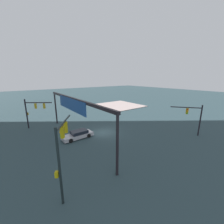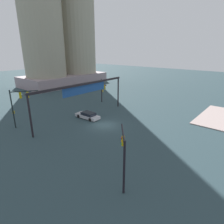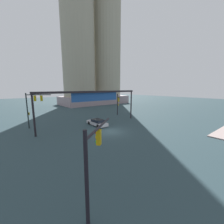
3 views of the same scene
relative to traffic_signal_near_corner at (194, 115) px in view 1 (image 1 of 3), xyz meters
name	(u,v)px [view 1 (image 1 of 3)]	position (x,y,z in m)	size (l,w,h in m)	color
ground_plane	(103,132)	(9.66, 10.99, -3.40)	(193.44, 193.44, 0.00)	#2B3F45
sidewalk_corner	(119,105)	(26.09, -6.12, -3.33)	(13.60, 12.94, 0.15)	#B09B96
traffic_signal_near_corner	(194,115)	(0.00, 0.00, 0.00)	(3.72, 3.13, 5.10)	black
traffic_signal_opposite_side	(33,109)	(19.18, 20.06, 0.20)	(3.25, 4.05, 5.48)	black
traffic_signal_cross_street	(62,147)	(0.55, 20.74, 0.81)	(3.52, 2.65, 6.14)	black
overhead_sign_gantry	(73,105)	(9.86, 15.98, 1.99)	(20.19, 0.43, 6.45)	black
sedan_car_approaching	(78,135)	(10.06, 15.45, -2.83)	(1.96, 4.83, 1.21)	#AFAFB7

